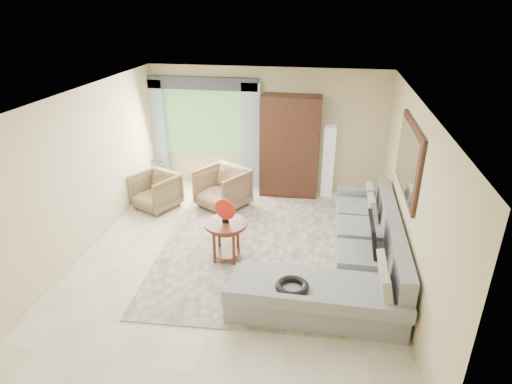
% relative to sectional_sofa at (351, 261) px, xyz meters
% --- Properties ---
extents(ground, '(6.00, 6.00, 0.00)m').
position_rel_sectional_sofa_xyz_m(ground, '(-1.78, 0.18, -0.28)').
color(ground, silver).
rests_on(ground, ground).
extents(area_rug, '(3.23, 4.17, 0.02)m').
position_rel_sectional_sofa_xyz_m(area_rug, '(-1.59, 0.56, -0.27)').
color(area_rug, beige).
rests_on(area_rug, ground).
extents(sectional_sofa, '(2.30, 3.46, 0.90)m').
position_rel_sectional_sofa_xyz_m(sectional_sofa, '(0.00, 0.00, 0.00)').
color(sectional_sofa, '#989CA0').
rests_on(sectional_sofa, ground).
extents(tv_screen, '(0.14, 0.74, 0.48)m').
position_rel_sectional_sofa_xyz_m(tv_screen, '(0.27, 0.07, 0.44)').
color(tv_screen, black).
rests_on(tv_screen, sectional_sofa).
extents(garden_hose, '(0.43, 0.43, 0.09)m').
position_rel_sectional_sofa_xyz_m(garden_hose, '(-0.78, -1.13, 0.26)').
color(garden_hose, black).
rests_on(garden_hose, sectional_sofa).
extents(coffee_table, '(0.67, 0.67, 0.67)m').
position_rel_sectional_sofa_xyz_m(coffee_table, '(-1.94, 0.14, 0.07)').
color(coffee_table, '#4D1B14').
rests_on(coffee_table, ground).
extents(red_disc, '(0.33, 0.12, 0.34)m').
position_rel_sectional_sofa_xyz_m(red_disc, '(-1.94, 0.14, 0.61)').
color(red_disc, red).
rests_on(red_disc, coffee_table).
extents(armchair_left, '(1.04, 1.05, 0.72)m').
position_rel_sectional_sofa_xyz_m(armchair_left, '(-3.76, 1.73, 0.08)').
color(armchair_left, olive).
rests_on(armchair_left, ground).
extents(armchair_right, '(1.19, 1.20, 0.81)m').
position_rel_sectional_sofa_xyz_m(armchair_right, '(-2.46, 1.99, 0.12)').
color(armchair_right, '#9E7E56').
rests_on(armchair_right, ground).
extents(potted_plant, '(0.59, 0.52, 0.59)m').
position_rel_sectional_sofa_xyz_m(potted_plant, '(-4.22, 3.02, 0.01)').
color(potted_plant, '#999999').
rests_on(potted_plant, ground).
extents(armoire, '(1.20, 0.55, 2.10)m').
position_rel_sectional_sofa_xyz_m(armoire, '(-1.23, 2.90, 0.77)').
color(armoire, black).
rests_on(armoire, ground).
extents(floor_lamp, '(0.24, 0.24, 1.50)m').
position_rel_sectional_sofa_xyz_m(floor_lamp, '(-0.43, 2.96, 0.47)').
color(floor_lamp, silver).
rests_on(floor_lamp, ground).
extents(window, '(1.80, 0.04, 1.40)m').
position_rel_sectional_sofa_xyz_m(window, '(-3.13, 3.15, 1.12)').
color(window, '#669E59').
rests_on(window, wall_back).
extents(curtain_left, '(0.40, 0.08, 2.30)m').
position_rel_sectional_sofa_xyz_m(curtain_left, '(-4.18, 3.06, 0.87)').
color(curtain_left, '#9EB7CC').
rests_on(curtain_left, ground).
extents(curtain_right, '(0.40, 0.08, 2.30)m').
position_rel_sectional_sofa_xyz_m(curtain_right, '(-2.08, 3.06, 0.87)').
color(curtain_right, '#9EB7CC').
rests_on(curtain_right, ground).
extents(valance, '(2.40, 0.12, 0.26)m').
position_rel_sectional_sofa_xyz_m(valance, '(-3.13, 3.08, 1.97)').
color(valance, '#1E232D').
rests_on(valance, wall_back).
extents(wall_mirror, '(0.05, 1.70, 1.05)m').
position_rel_sectional_sofa_xyz_m(wall_mirror, '(0.68, 0.53, 1.47)').
color(wall_mirror, black).
rests_on(wall_mirror, wall_right).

